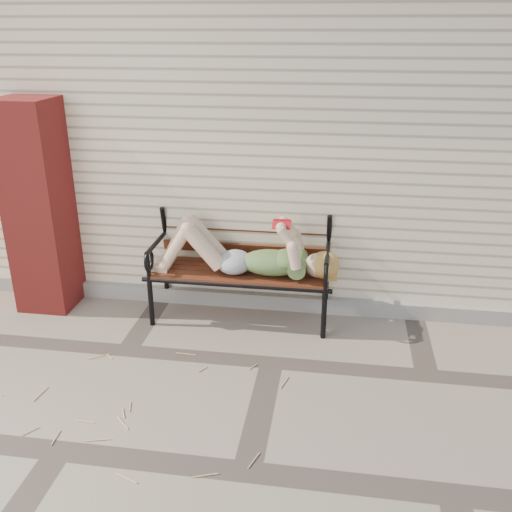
# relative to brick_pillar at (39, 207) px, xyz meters

# --- Properties ---
(ground) EXTENTS (80.00, 80.00, 0.00)m
(ground) POSITION_rel_brick_pillar_xyz_m (2.30, -0.75, -1.00)
(ground) COLOR gray
(ground) RESTS_ON ground
(house_wall) EXTENTS (8.00, 4.00, 3.00)m
(house_wall) POSITION_rel_brick_pillar_xyz_m (2.30, 2.25, 0.50)
(house_wall) COLOR beige
(house_wall) RESTS_ON ground
(foundation_strip) EXTENTS (8.00, 0.10, 0.15)m
(foundation_strip) POSITION_rel_brick_pillar_xyz_m (2.30, 0.22, -0.93)
(foundation_strip) COLOR gray
(foundation_strip) RESTS_ON ground
(brick_pillar) EXTENTS (0.50, 0.50, 2.00)m
(brick_pillar) POSITION_rel_brick_pillar_xyz_m (0.00, 0.00, 0.00)
(brick_pillar) COLOR maroon
(brick_pillar) RESTS_ON ground
(garden_bench) EXTENTS (1.79, 0.71, 1.16)m
(garden_bench) POSITION_rel_brick_pillar_xyz_m (1.91, 0.07, -0.35)
(garden_bench) COLOR black
(garden_bench) RESTS_ON ground
(reading_woman) EXTENTS (1.69, 0.38, 0.53)m
(reading_woman) POSITION_rel_brick_pillar_xyz_m (1.93, -0.07, -0.31)
(reading_woman) COLOR #0A434A
(reading_woman) RESTS_ON ground
(straw_scatter) EXTENTS (2.67, 1.79, 0.01)m
(straw_scatter) POSITION_rel_brick_pillar_xyz_m (1.43, -1.44, -0.99)
(straw_scatter) COLOR tan
(straw_scatter) RESTS_ON ground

